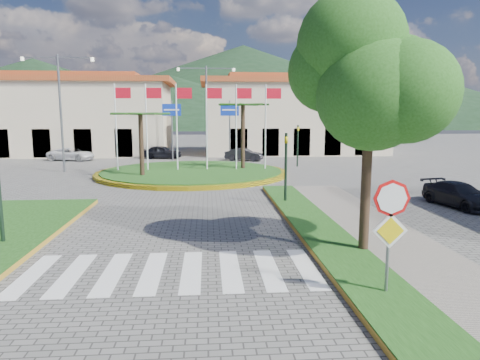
{
  "coord_description": "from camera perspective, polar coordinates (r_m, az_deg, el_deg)",
  "views": [
    {
      "loc": [
        1.05,
        -6.6,
        3.99
      ],
      "look_at": [
        2.16,
        8.0,
        1.75
      ],
      "focal_mm": 32.0,
      "sensor_mm": 36.0,
      "label": 1
    }
  ],
  "objects": [
    {
      "name": "ground",
      "position": [
        7.78,
        -12.39,
        -22.36
      ],
      "size": [
        160.0,
        160.0,
        0.0
      ],
      "primitive_type": "plane",
      "color": "#5F5D5A",
      "rests_on": "ground"
    },
    {
      "name": "sidewalk_right",
      "position": [
        10.67,
        24.43,
        -13.64
      ],
      "size": [
        4.0,
        28.0,
        0.15
      ],
      "primitive_type": "cube",
      "color": "gray",
      "rests_on": "ground"
    },
    {
      "name": "verge_right",
      "position": [
        10.16,
        18.3,
        -14.33
      ],
      "size": [
        1.6,
        28.0,
        0.18
      ],
      "primitive_type": "cube",
      "color": "#194212",
      "rests_on": "ground"
    },
    {
      "name": "crosswalk",
      "position": [
        11.37,
        -9.56,
        -11.93
      ],
      "size": [
        8.0,
        3.0,
        0.01
      ],
      "primitive_type": "cube",
      "color": "silver",
      "rests_on": "ground"
    },
    {
      "name": "roundabout_island",
      "position": [
        28.87,
        -6.38,
        1.06
      ],
      "size": [
        12.7,
        12.7,
        6.0
      ],
      "color": "yellow",
      "rests_on": "ground"
    },
    {
      "name": "stop_sign",
      "position": [
        9.64,
        19.41,
        -4.98
      ],
      "size": [
        0.8,
        0.11,
        2.65
      ],
      "color": "slate",
      "rests_on": "ground"
    },
    {
      "name": "deciduous_tree",
      "position": [
        12.48,
        17.08,
        13.78
      ],
      "size": [
        3.6,
        3.6,
        6.8
      ],
      "color": "black",
      "rests_on": "ground"
    },
    {
      "name": "traffic_light_right",
      "position": [
        19.03,
        6.14,
        2.48
      ],
      "size": [
        0.15,
        0.18,
        3.2
      ],
      "color": "black",
      "rests_on": "ground"
    },
    {
      "name": "traffic_light_far",
      "position": [
        33.39,
        7.71,
        5.11
      ],
      "size": [
        0.18,
        0.15,
        3.2
      ],
      "color": "black",
      "rests_on": "ground"
    },
    {
      "name": "direction_sign_west",
      "position": [
        37.69,
        -9.07,
        7.9
      ],
      "size": [
        1.6,
        0.14,
        5.2
      ],
      "color": "slate",
      "rests_on": "ground"
    },
    {
      "name": "direction_sign_east",
      "position": [
        37.62,
        -1.39,
        8.01
      ],
      "size": [
        1.6,
        0.14,
        5.2
      ],
      "color": "slate",
      "rests_on": "ground"
    },
    {
      "name": "street_lamp_centre",
      "position": [
        36.6,
        -4.48,
        9.47
      ],
      "size": [
        4.8,
        0.16,
        8.0
      ],
      "color": "slate",
      "rests_on": "ground"
    },
    {
      "name": "street_lamp_west",
      "position": [
        32.21,
        -22.82,
        8.94
      ],
      "size": [
        4.8,
        0.16,
        8.0
      ],
      "color": "slate",
      "rests_on": "ground"
    },
    {
      "name": "building_left",
      "position": [
        47.07,
        -23.23,
        7.91
      ],
      "size": [
        23.32,
        9.54,
        8.05
      ],
      "color": "beige",
      "rests_on": "ground"
    },
    {
      "name": "building_right",
      "position": [
        45.49,
        7.08,
        8.54
      ],
      "size": [
        19.08,
        9.54,
        8.05
      ],
      "color": "beige",
      "rests_on": "ground"
    },
    {
      "name": "hill_far_west",
      "position": [
        157.1,
        -25.7,
        10.42
      ],
      "size": [
        140.0,
        140.0,
        22.0
      ],
      "primitive_type": "cone",
      "color": "black",
      "rests_on": "ground"
    },
    {
      "name": "hill_far_mid",
      "position": [
        167.54,
        0.45,
        12.48
      ],
      "size": [
        180.0,
        180.0,
        30.0
      ],
      "primitive_type": "cone",
      "color": "black",
      "rests_on": "ground"
    },
    {
      "name": "hill_far_east",
      "position": [
        157.57,
        21.95,
        9.91
      ],
      "size": [
        120.0,
        120.0,
        18.0
      ],
      "primitive_type": "cone",
      "color": "black",
      "rests_on": "ground"
    },
    {
      "name": "hill_near_back",
      "position": [
        137.1,
        -9.12,
        10.28
      ],
      "size": [
        110.0,
        110.0,
        16.0
      ],
      "primitive_type": "cone",
      "color": "black",
      "rests_on": "ground"
    },
    {
      "name": "white_van",
      "position": [
        40.32,
        -21.55,
        3.22
      ],
      "size": [
        4.32,
        2.72,
        1.11
      ],
      "primitive_type": "imported",
      "rotation": [
        0.0,
        0.0,
        1.34
      ],
      "color": "silver",
      "rests_on": "ground"
    },
    {
      "name": "car_dark_a",
      "position": [
        39.9,
        -10.34,
        3.69
      ],
      "size": [
        3.74,
        2.12,
        1.2
      ],
      "primitive_type": "imported",
      "rotation": [
        0.0,
        0.0,
        1.36
      ],
      "color": "black",
      "rests_on": "ground"
    },
    {
      "name": "car_dark_b",
      "position": [
        37.42,
        0.53,
        3.42
      ],
      "size": [
        3.46,
        2.17,
        1.08
      ],
      "primitive_type": "imported",
      "rotation": [
        0.0,
        0.0,
        1.23
      ],
      "color": "black",
      "rests_on": "ground"
    },
    {
      "name": "car_side_right",
      "position": [
        21.01,
        27.16,
        -1.75
      ],
      "size": [
        2.13,
        3.83,
        1.05
      ],
      "primitive_type": "imported",
      "rotation": [
        0.0,
        0.0,
        0.19
      ],
      "color": "black",
      "rests_on": "ground"
    }
  ]
}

